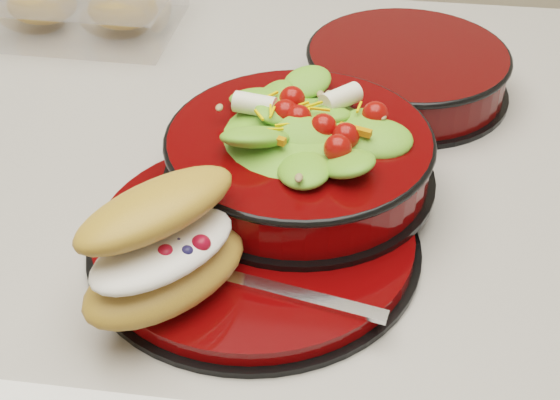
# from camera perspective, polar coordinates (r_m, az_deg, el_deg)

# --- Properties ---
(dinner_plate) EXTENTS (0.29, 0.29, 0.02)m
(dinner_plate) POSITION_cam_1_polar(r_m,az_deg,el_deg) (0.69, -1.82, -2.87)
(dinner_plate) COLOR black
(dinner_plate) RESTS_ON island_counter
(salad_bowl) EXTENTS (0.26, 0.26, 0.11)m
(salad_bowl) POSITION_cam_1_polar(r_m,az_deg,el_deg) (0.72, 1.42, 4.02)
(salad_bowl) COLOR black
(salad_bowl) RESTS_ON dinner_plate
(croissant) EXTENTS (0.15, 0.18, 0.09)m
(croissant) POSITION_cam_1_polar(r_m,az_deg,el_deg) (0.61, -8.39, -3.44)
(croissant) COLOR #C88D3D
(croissant) RESTS_ON dinner_plate
(fork) EXTENTS (0.18, 0.06, 0.00)m
(fork) POSITION_cam_1_polar(r_m,az_deg,el_deg) (0.63, -0.72, -6.42)
(fork) COLOR silver
(fork) RESTS_ON dinner_plate
(extra_bowl) EXTENTS (0.24, 0.24, 0.05)m
(extra_bowl) POSITION_cam_1_polar(r_m,az_deg,el_deg) (0.91, 9.24, 9.38)
(extra_bowl) COLOR black
(extra_bowl) RESTS_ON island_counter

